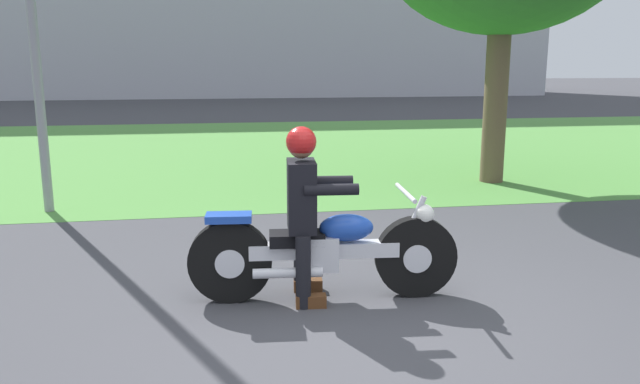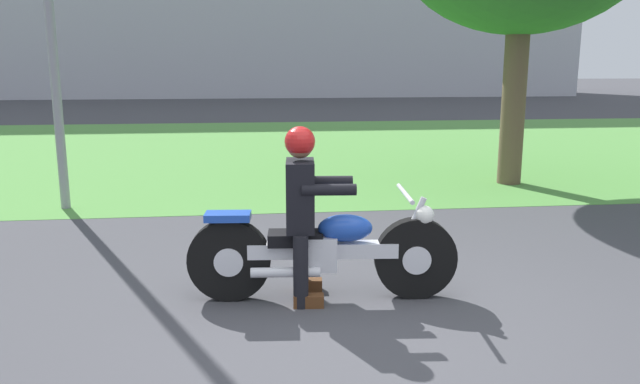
{
  "view_description": "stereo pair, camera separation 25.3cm",
  "coord_description": "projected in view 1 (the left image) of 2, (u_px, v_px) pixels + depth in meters",
  "views": [
    {
      "loc": [
        -1.02,
        -3.95,
        1.91
      ],
      "look_at": [
        -0.19,
        1.04,
        0.85
      ],
      "focal_mm": 35.17,
      "sensor_mm": 36.0,
      "label": 1
    },
    {
      "loc": [
        -0.77,
        -3.98,
        1.91
      ],
      "look_at": [
        -0.19,
        1.04,
        0.85
      ],
      "focal_mm": 35.17,
      "sensor_mm": 36.0,
      "label": 2
    }
  ],
  "objects": [
    {
      "name": "grass_verge",
      "position": [
        263.0,
        149.0,
        13.81
      ],
      "size": [
        60.0,
        12.0,
        0.01
      ],
      "primitive_type": "cube",
      "color": "#549342",
      "rests_on": "ground"
    },
    {
      "name": "motorcycle_lead",
      "position": [
        325.0,
        251.0,
        5.06
      ],
      "size": [
        2.18,
        0.66,
        0.89
      ],
      "rotation": [
        0.0,
        0.0,
        -0.08
      ],
      "color": "black",
      "rests_on": "ground"
    },
    {
      "name": "rider_lead",
      "position": [
        304.0,
        200.0,
        4.96
      ],
      "size": [
        0.57,
        0.49,
        1.41
      ],
      "rotation": [
        0.0,
        0.0,
        -0.08
      ],
      "color": "black",
      "rests_on": "ground"
    },
    {
      "name": "ground",
      "position": [
        371.0,
        340.0,
        4.37
      ],
      "size": [
        120.0,
        120.0,
        0.0
      ],
      "primitive_type": "plane",
      "color": "#424247"
    }
  ]
}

